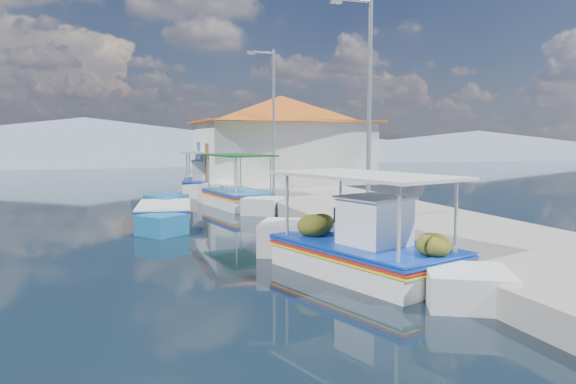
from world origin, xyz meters
name	(u,v)px	position (x,y,z in m)	size (l,w,h in m)	color
ground	(217,266)	(0.00, 0.00, 0.00)	(160.00, 160.00, 0.00)	black
quay	(349,209)	(5.90, 6.00, 0.25)	(5.00, 44.00, 0.50)	gray
bollards	(301,202)	(3.80, 5.25, 0.65)	(0.20, 17.20, 0.30)	#A5A8AD
main_caique	(364,252)	(2.72, -1.60, 0.43)	(3.35, 6.51, 2.25)	white
caique_green_canopy	(239,198)	(2.70, 9.58, 0.35)	(2.60, 6.14, 2.34)	white
caique_blue_hull	(164,216)	(-0.55, 6.13, 0.26)	(2.06, 5.42, 0.97)	#196299
caique_far	(203,184)	(2.28, 15.77, 0.43)	(2.68, 6.48, 2.30)	white
harbor_building	(281,138)	(6.20, 15.00, 2.78)	(10.49, 10.49, 4.40)	white
lamp_post_near	(366,97)	(4.51, 2.00, 3.85)	(1.21, 0.14, 6.00)	#A5A8AD
lamp_post_far	(272,112)	(4.51, 11.00, 3.85)	(1.21, 0.14, 6.00)	#A5A8AD
mountain_ridge	(184,144)	(6.54, 56.00, 2.04)	(171.40, 96.00, 5.50)	slate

